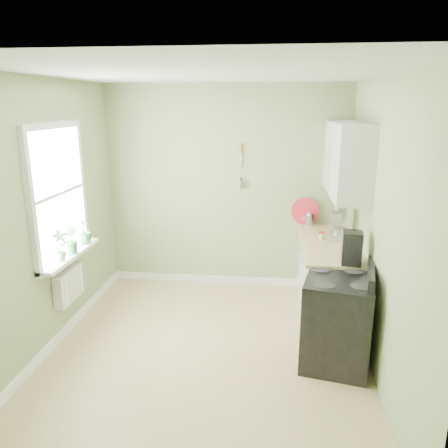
# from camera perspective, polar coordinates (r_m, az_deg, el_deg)

# --- Properties ---
(floor) EXTENTS (3.20, 3.60, 0.02)m
(floor) POSITION_cam_1_polar(r_m,az_deg,el_deg) (4.64, -2.31, -16.47)
(floor) COLOR tan
(floor) RESTS_ON ground
(ceiling) EXTENTS (3.20, 3.60, 0.02)m
(ceiling) POSITION_cam_1_polar(r_m,az_deg,el_deg) (3.95, -2.76, 19.29)
(ceiling) COLOR white
(ceiling) RESTS_ON wall_back
(wall_back) EXTENTS (3.20, 0.02, 2.70)m
(wall_back) POSITION_cam_1_polar(r_m,az_deg,el_deg) (5.84, 0.27, 4.65)
(wall_back) COLOR #8E9F6C
(wall_back) RESTS_ON floor
(wall_left) EXTENTS (0.02, 3.60, 2.70)m
(wall_left) POSITION_cam_1_polar(r_m,az_deg,el_deg) (4.62, -22.65, 0.54)
(wall_left) COLOR #8E9F6C
(wall_left) RESTS_ON floor
(wall_right) EXTENTS (0.02, 3.60, 2.70)m
(wall_right) POSITION_cam_1_polar(r_m,az_deg,el_deg) (4.16, 19.96, -0.76)
(wall_right) COLOR #8E9F6C
(wall_right) RESTS_ON floor
(base_cabinets) EXTENTS (0.60, 1.60, 0.87)m
(base_cabinets) POSITION_cam_1_polar(r_m,az_deg,el_deg) (5.33, 13.41, -7.14)
(base_cabinets) COLOR silver
(base_cabinets) RESTS_ON floor
(countertop) EXTENTS (0.64, 1.60, 0.04)m
(countertop) POSITION_cam_1_polar(r_m,az_deg,el_deg) (5.17, 13.61, -2.48)
(countertop) COLOR #CDBB7D
(countertop) RESTS_ON base_cabinets
(upper_cabinets) EXTENTS (0.35, 1.40, 0.80)m
(upper_cabinets) POSITION_cam_1_polar(r_m,az_deg,el_deg) (5.09, 15.69, 8.18)
(upper_cabinets) COLOR silver
(upper_cabinets) RESTS_ON wall_right
(window) EXTENTS (0.06, 1.14, 1.44)m
(window) POSITION_cam_1_polar(r_m,az_deg,el_deg) (4.82, -20.92, 3.74)
(window) COLOR white
(window) RESTS_ON wall_left
(window_sill) EXTENTS (0.18, 1.14, 0.04)m
(window_sill) POSITION_cam_1_polar(r_m,az_deg,el_deg) (4.96, -19.43, -3.85)
(window_sill) COLOR white
(window_sill) RESTS_ON wall_left
(radiator) EXTENTS (0.12, 0.50, 0.35)m
(radiator) POSITION_cam_1_polar(r_m,az_deg,el_deg) (5.04, -19.64, -7.56)
(radiator) COLOR white
(radiator) RESTS_ON wall_left
(wall_utensils) EXTENTS (0.02, 0.14, 0.58)m
(wall_utensils) POSITION_cam_1_polar(r_m,az_deg,el_deg) (5.75, 2.23, 6.65)
(wall_utensils) COLOR #CDBB7D
(wall_utensils) RESTS_ON wall_back
(stove) EXTENTS (0.75, 0.82, 1.00)m
(stove) POSITION_cam_1_polar(r_m,az_deg,el_deg) (4.41, 14.60, -12.00)
(stove) COLOR black
(stove) RESTS_ON floor
(stand_mixer) EXTENTS (0.25, 0.33, 0.37)m
(stand_mixer) POSITION_cam_1_polar(r_m,az_deg,el_deg) (5.27, 14.70, -0.24)
(stand_mixer) COLOR #B2B2B7
(stand_mixer) RESTS_ON countertop
(kettle) EXTENTS (0.17, 0.10, 0.18)m
(kettle) POSITION_cam_1_polar(r_m,az_deg,el_deg) (5.79, 10.99, 0.70)
(kettle) COLOR silver
(kettle) RESTS_ON countertop
(coffee_maker) EXTENTS (0.21, 0.23, 0.33)m
(coffee_maker) POSITION_cam_1_polar(r_m,az_deg,el_deg) (4.48, 16.33, -3.12)
(coffee_maker) COLOR black
(coffee_maker) RESTS_ON countertop
(red_tray) EXTENTS (0.37, 0.11, 0.36)m
(red_tray) POSITION_cam_1_polar(r_m,az_deg,el_deg) (5.79, 10.60, 1.66)
(red_tray) COLOR red
(red_tray) RESTS_ON countertop
(jar) EXTENTS (0.08, 0.08, 0.08)m
(jar) POSITION_cam_1_polar(r_m,az_deg,el_deg) (5.23, 12.69, -1.51)
(jar) COLOR tan
(jar) RESTS_ON countertop
(plant_a) EXTENTS (0.20, 0.21, 0.33)m
(plant_a) POSITION_cam_1_polar(r_m,az_deg,el_deg) (4.71, -20.65, -2.60)
(plant_a) COLOR #2E6431
(plant_a) RESTS_ON window_sill
(plant_b) EXTENTS (0.21, 0.21, 0.30)m
(plant_b) POSITION_cam_1_polar(r_m,az_deg,el_deg) (4.92, -19.39, -1.91)
(plant_b) COLOR #2E6431
(plant_b) RESTS_ON window_sill
(plant_c) EXTENTS (0.18, 0.18, 0.29)m
(plant_c) POSITION_cam_1_polar(r_m,az_deg,el_deg) (5.22, -17.79, -0.87)
(plant_c) COLOR #2E6431
(plant_c) RESTS_ON window_sill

